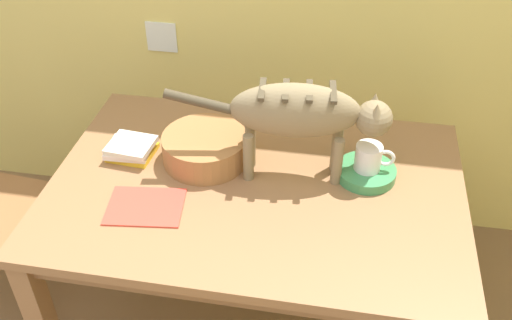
{
  "coord_description": "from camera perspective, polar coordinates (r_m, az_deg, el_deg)",
  "views": [
    {
      "loc": [
        0.35,
        -0.37,
        1.99
      ],
      "look_at": [
        0.09,
        1.09,
        0.84
      ],
      "focal_mm": 40.6,
      "sensor_mm": 36.0,
      "label": 1
    }
  ],
  "objects": [
    {
      "name": "coffee_mug",
      "position": [
        1.95,
        11.1,
        0.25
      ],
      "size": [
        0.13,
        0.09,
        0.09
      ],
      "color": "white",
      "rests_on": "saucer_bowl"
    },
    {
      "name": "dining_table",
      "position": [
        2.0,
        0.0,
        -4.21
      ],
      "size": [
        1.38,
        0.94,
        0.74
      ],
      "color": "#8F6541",
      "rests_on": "ground_plane"
    },
    {
      "name": "wicker_basket",
      "position": [
        2.02,
        -5.05,
        1.2
      ],
      "size": [
        0.3,
        0.3,
        0.1
      ],
      "color": "#9E6A3D",
      "rests_on": "dining_table"
    },
    {
      "name": "book_stack",
      "position": [
        2.1,
        -12.22,
        1.11
      ],
      "size": [
        0.17,
        0.16,
        0.06
      ],
      "color": "yellow",
      "rests_on": "dining_table"
    },
    {
      "name": "cat",
      "position": [
        1.85,
        4.72,
        4.53
      ],
      "size": [
        0.73,
        0.17,
        0.35
      ],
      "rotation": [
        0.0,
        0.0,
        -1.47
      ],
      "color": "#857352",
      "rests_on": "dining_table"
    },
    {
      "name": "saucer_bowl",
      "position": [
        1.99,
        10.78,
        -1.21
      ],
      "size": [
        0.2,
        0.2,
        0.04
      ],
      "primitive_type": "cylinder",
      "color": "#3C8A52",
      "rests_on": "dining_table"
    },
    {
      "name": "magazine",
      "position": [
        1.88,
        -10.85,
        -4.52
      ],
      "size": [
        0.26,
        0.21,
        0.01
      ],
      "primitive_type": "cube",
      "rotation": [
        0.0,
        0.0,
        0.12
      ],
      "color": "#DF4435",
      "rests_on": "dining_table"
    }
  ]
}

